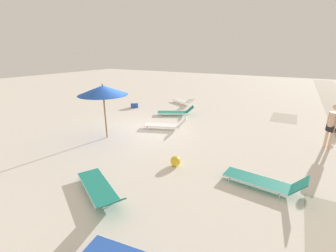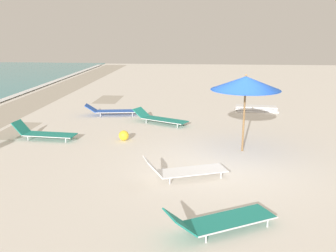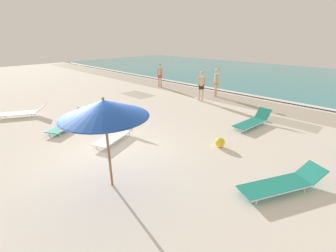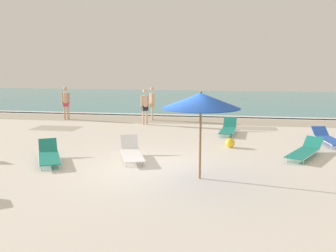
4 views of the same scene
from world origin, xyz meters
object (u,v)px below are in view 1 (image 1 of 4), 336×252
Objects in this scene: sun_lounger_near_water_right at (176,112)px; beach_ball at (175,161)px; cooler_box at (134,105)px; sun_lounger_near_water_left at (166,124)px; sun_lounger_mid_beach_solo at (183,101)px; sun_lounger_beside_umbrella at (100,189)px; beach_umbrella at (103,90)px; beachgoer_strolling_adult at (332,124)px; sun_lounger_mid_beach_pair_a at (264,181)px.

beach_ball is at bearing -1.17° from sun_lounger_near_water_right.
sun_lounger_near_water_left is at bearing -73.74° from cooler_box.
sun_lounger_mid_beach_solo is at bearing 177.03° from sun_lounger_near_water_left.
sun_lounger_near_water_right is 6.26× the size of beach_ball.
sun_lounger_near_water_left is at bearing -140.76° from sun_lounger_beside_umbrella.
beach_umbrella is 5.21m from sun_lounger_near_water_right.
sun_lounger_beside_umbrella is 8.61m from beachgoer_strolling_adult.
sun_lounger_near_water_left is 1.02× the size of sun_lounger_mid_beach_solo.
beach_umbrella is at bearing -111.03° from sun_lounger_beside_umbrella.
beachgoer_strolling_adult is (4.37, 8.37, 0.79)m from sun_lounger_mid_beach_solo.
sun_lounger_mid_beach_pair_a is (-2.50, 3.69, 0.01)m from sun_lounger_beside_umbrella.
sun_lounger_beside_umbrella is at bearing -50.58° from sun_lounger_mid_beach_pair_a.
beach_umbrella is 1.02× the size of sun_lounger_beside_umbrella.
sun_lounger_near_water_right is at bearing -139.13° from sun_lounger_beside_umbrella.
beach_ball is (8.56, 3.88, -0.04)m from sun_lounger_mid_beach_solo.
sun_lounger_beside_umbrella is at bearing -15.07° from sun_lounger_near_water_right.
beach_umbrella reaches higher than beachgoer_strolling_adult.
sun_lounger_near_water_left is at bearing -121.40° from beachgoer_strolling_adult.
sun_lounger_near_water_right is at bearing 46.59° from sun_lounger_mid_beach_solo.
sun_lounger_beside_umbrella is at bearing -80.12° from beachgoer_strolling_adult.
beach_ball is at bearing 78.20° from beach_umbrella.
sun_lounger_mid_beach_pair_a is 4.54m from beachgoer_strolling_adult.
sun_lounger_mid_beach_pair_a is 1.22× the size of beachgoer_strolling_adult.
beachgoer_strolling_adult is at bearing 78.59° from sun_lounger_near_water_left.
beachgoer_strolling_adult reaches higher than beach_ball.
beach_ball is at bearing -82.94° from sun_lounger_mid_beach_pair_a.
sun_lounger_near_water_left is 5.74m from sun_lounger_mid_beach_pair_a.
beach_umbrella is at bearing -108.45° from beachgoer_strolling_adult.
sun_lounger_near_water_left reaches higher than sun_lounger_near_water_right.
sun_lounger_mid_beach_solo is 0.98× the size of sun_lounger_mid_beach_pair_a.
cooler_box is (-8.27, -5.27, -0.02)m from sun_lounger_beside_umbrella.
cooler_box is at bearing -139.37° from beachgoer_strolling_adult.
sun_lounger_near_water_right is (-7.99, -1.94, 0.01)m from sun_lounger_beside_umbrella.
sun_lounger_beside_umbrella is at bearing 43.52° from sun_lounger_mid_beach_solo.
beach_ball is 8.55m from cooler_box.
sun_lounger_mid_beach_pair_a is at bearing 83.75° from beach_umbrella.
beach_ball is (4.19, -4.49, -0.83)m from beachgoer_strolling_adult.
sun_lounger_near_water_left is at bearing -145.45° from beach_ball.
sun_lounger_near_water_left is (-2.32, 1.70, -1.86)m from beach_umbrella.
sun_lounger_near_water_left is (-5.54, -1.18, 0.01)m from sun_lounger_beside_umbrella.
sun_lounger_beside_umbrella is at bearing -21.81° from beach_ball.
sun_lounger_near_water_right is (-2.46, -0.76, -0.01)m from sun_lounger_near_water_left.
sun_lounger_near_water_right reaches higher than sun_lounger_mid_beach_solo.
sun_lounger_near_water_left is 3.54× the size of cooler_box.
sun_lounger_mid_beach_solo is at bearing -137.96° from sun_lounger_beside_umbrella.
beach_umbrella is 4.71m from sun_lounger_beside_umbrella.
sun_lounger_mid_beach_pair_a is 2.73m from beach_ball.
beachgoer_strolling_adult is (-4.11, 1.77, 0.78)m from sun_lounger_mid_beach_pair_a.
sun_lounger_mid_beach_solo is (-10.98, -2.91, 0.00)m from sun_lounger_beside_umbrella.
sun_lounger_mid_beach_pair_a is 10.66m from cooler_box.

